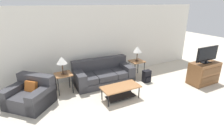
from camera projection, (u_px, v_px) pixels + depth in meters
wall_back at (98, 43)px, 6.39m from camera, size 9.11×0.06×2.60m
couch at (103, 75)px, 6.15m from camera, size 2.06×1.04×0.82m
armchair at (30, 95)px, 4.80m from camera, size 1.44×1.44×0.80m
coffee_table at (121, 90)px, 5.09m from camera, size 1.13×0.55×0.40m
side_table_left at (63, 76)px, 5.41m from camera, size 0.51×0.48×0.61m
side_table_right at (137, 63)px, 6.60m from camera, size 0.51×0.48×0.61m
table_lamp_left at (62, 61)px, 5.23m from camera, size 0.32×0.32×0.56m
table_lamp_right at (137, 50)px, 6.43m from camera, size 0.32×0.32×0.56m
tv_console at (204, 73)px, 6.08m from camera, size 1.05×0.56×0.76m
television at (207, 54)px, 5.84m from camera, size 0.98×0.20×0.56m
backpack at (147, 76)px, 6.23m from camera, size 0.27×0.27×0.43m
picture_frame at (66, 72)px, 5.33m from camera, size 0.10×0.04×0.13m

